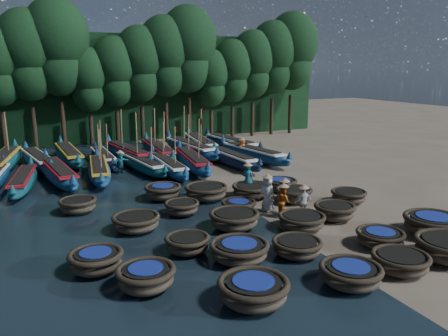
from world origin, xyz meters
name	(u,v)px	position (x,y,z in m)	size (l,w,h in m)	color
ground	(239,203)	(0.00, 0.00, 0.00)	(120.00, 120.00, 0.00)	#7E6E5C
foliage_wall	(131,88)	(0.00, 23.50, 5.00)	(40.00, 3.00, 10.00)	black
coracle_1	(253,290)	(-4.15, -9.13, 0.46)	(2.67, 2.67, 0.80)	brown
coracle_2	(351,274)	(-0.72, -9.46, 0.41)	(2.16, 2.16, 0.71)	brown
coracle_3	(400,262)	(1.51, -9.41, 0.39)	(2.18, 2.18, 0.68)	brown
coracle_5	(146,277)	(-6.85, -6.92, 0.45)	(2.02, 2.02, 0.78)	brown
coracle_6	(239,250)	(-3.17, -6.26, 0.42)	(2.32, 2.32, 0.73)	brown
coracle_7	(297,247)	(-1.00, -6.81, 0.38)	(1.92, 1.92, 0.66)	brown
coracle_8	(380,238)	(2.52, -7.43, 0.38)	(2.31, 2.31, 0.66)	brown
coracle_9	(433,224)	(5.48, -7.41, 0.49)	(2.98, 2.98, 0.84)	brown
coracle_10	(96,260)	(-8.10, -4.98, 0.45)	(2.08, 2.08, 0.77)	brown
coracle_11	(187,243)	(-4.67, -4.81, 0.41)	(1.86, 1.86, 0.71)	brown
coracle_12	(234,219)	(-1.89, -3.23, 0.45)	(2.26, 2.26, 0.79)	brown
coracle_13	(302,221)	(0.79, -4.53, 0.39)	(2.55, 2.55, 0.69)	brown
coracle_14	(335,211)	(2.88, -4.17, 0.44)	(2.36, 2.36, 0.77)	brown
coracle_15	(136,222)	(-5.89, -1.69, 0.42)	(2.21, 2.21, 0.74)	brown
coracle_16	(182,207)	(-3.37, -0.51, 0.39)	(1.73, 1.73, 0.68)	brown
coracle_17	(239,206)	(-0.79, -1.48, 0.38)	(1.95, 1.95, 0.65)	brown
coracle_18	(294,194)	(2.67, -1.09, 0.45)	(1.97, 1.97, 0.78)	brown
coracle_19	(349,196)	(5.23, -2.39, 0.39)	(2.21, 2.21, 0.69)	brown
coracle_20	(78,205)	(-7.88, 1.94, 0.41)	(2.22, 2.22, 0.72)	brown
coracle_21	(163,191)	(-3.45, 2.28, 0.47)	(2.39, 2.39, 0.81)	brown
coracle_22	(206,192)	(-1.38, 1.22, 0.47)	(2.34, 2.34, 0.83)	brown
coracle_23	(252,190)	(1.09, 0.63, 0.42)	(2.62, 2.62, 0.73)	brown
coracle_24	(281,184)	(3.19, 1.01, 0.41)	(1.96, 1.96, 0.71)	brown
long_boat_1	(23,181)	(-10.24, 7.78, 0.49)	(2.34, 7.30, 1.30)	#0E4250
long_boat_2	(58,173)	(-8.25, 8.55, 0.57)	(2.45, 8.51, 1.51)	navy
long_boat_3	(99,170)	(-5.79, 8.45, 0.54)	(2.34, 7.92, 3.39)	navy
long_boat_4	(143,164)	(-2.81, 9.04, 0.51)	(2.34, 7.56, 3.24)	#0E4250
long_boat_5	(168,166)	(-1.42, 7.84, 0.53)	(1.50, 7.89, 3.35)	navy
long_boat_6	(192,161)	(0.51, 8.37, 0.59)	(2.54, 8.69, 3.72)	navy
long_boat_7	(231,158)	(3.47, 8.20, 0.54)	(1.84, 8.08, 1.42)	#0F2137
long_boat_8	(253,154)	(5.67, 8.92, 0.58)	(2.79, 8.49, 1.51)	navy
long_boat_9	(4,162)	(-11.38, 13.49, 0.62)	(3.07, 9.10, 3.91)	#0E4250
long_boat_10	(38,160)	(-9.24, 13.35, 0.56)	(2.82, 8.21, 1.46)	navy
long_boat_11	(69,155)	(-7.06, 14.26, 0.59)	(1.96, 8.73, 1.54)	#0E4250
long_boat_12	(103,158)	(-4.82, 12.59, 0.50)	(1.38, 7.41, 3.15)	#0F2137
long_boat_13	(128,153)	(-2.93, 13.03, 0.61)	(2.84, 8.91, 3.82)	navy
long_boat_14	(158,151)	(-0.55, 12.97, 0.60)	(1.93, 8.93, 3.80)	#0E4250
long_boat_15	(190,148)	(2.07, 12.80, 0.62)	(2.44, 9.15, 3.90)	navy
long_boat_16	(200,144)	(3.59, 14.54, 0.62)	(2.69, 9.12, 1.62)	#0E4250
long_boat_17	(231,144)	(6.00, 13.39, 0.60)	(2.45, 8.92, 1.58)	#0F2137
fisherman_0	(267,193)	(0.64, -1.77, 0.95)	(0.89, 1.04, 2.01)	silver
fisherman_1	(248,178)	(1.11, 1.17, 0.97)	(0.76, 0.73, 1.96)	#1B6174
fisherman_2	(283,200)	(0.90, -2.82, 0.84)	(0.69, 0.83, 1.78)	#C05919
fisherman_3	(284,196)	(1.22, -2.40, 0.89)	(1.17, 1.25, 1.89)	black
fisherman_4	(304,201)	(1.72, -3.31, 0.84)	(0.95, 0.52, 1.74)	silver
fisherman_5	(120,162)	(-4.27, 9.17, 0.79)	(1.43, 1.07, 1.70)	#1B6174
fisherman_6	(242,148)	(5.25, 9.88, 0.86)	(0.88, 0.69, 1.78)	#C05919
tree_3	(27,54)	(-9.10, 20.00, 8.00)	(4.92, 4.92, 11.60)	black
tree_4	(57,46)	(-6.80, 20.00, 8.67)	(5.34, 5.34, 12.58)	black
tree_5	(88,79)	(-4.50, 20.00, 5.97)	(3.68, 3.68, 8.68)	black
tree_6	(115,71)	(-2.20, 20.00, 6.65)	(4.09, 4.09, 9.65)	black
tree_7	(140,63)	(0.10, 20.00, 7.32)	(4.51, 4.51, 10.63)	black
tree_8	(165,55)	(2.40, 20.00, 8.00)	(4.92, 4.92, 11.60)	black
tree_9	(188,48)	(4.70, 20.00, 8.67)	(5.34, 5.34, 12.58)	black
tree_10	(211,78)	(7.00, 20.00, 5.97)	(3.68, 3.68, 8.68)	black
tree_11	(232,70)	(9.30, 20.00, 6.65)	(4.09, 4.09, 9.65)	black
tree_12	(253,63)	(11.60, 20.00, 7.32)	(4.51, 4.51, 10.63)	black
tree_13	(273,57)	(13.90, 20.00, 8.00)	(4.92, 4.92, 11.60)	black
tree_14	(292,50)	(16.20, 20.00, 8.67)	(5.34, 5.34, 12.58)	black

